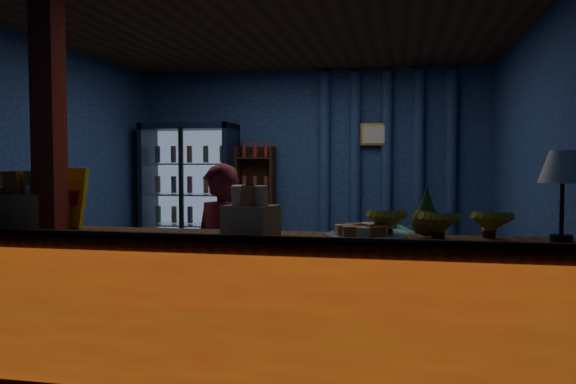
{
  "coord_description": "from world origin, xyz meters",
  "views": [
    {
      "loc": [
        1.17,
        -5.15,
        1.39
      ],
      "look_at": [
        0.18,
        -0.2,
        1.12
      ],
      "focal_mm": 35.0,
      "sensor_mm": 36.0,
      "label": 1
    }
  ],
  "objects_px": {
    "green_chair": "(376,255)",
    "table_lamp": "(563,170)",
    "pastry_tray": "(366,234)",
    "shopkeeper": "(221,260)"
  },
  "relations": [
    {
      "from": "green_chair",
      "to": "table_lamp",
      "type": "bearing_deg",
      "value": 98.17
    },
    {
      "from": "table_lamp",
      "to": "pastry_tray",
      "type": "bearing_deg",
      "value": -176.09
    },
    {
      "from": "pastry_tray",
      "to": "table_lamp",
      "type": "bearing_deg",
      "value": 3.91
    },
    {
      "from": "green_chair",
      "to": "table_lamp",
      "type": "xyz_separation_m",
      "value": [
        1.14,
        -3.12,
        1.01
      ]
    },
    {
      "from": "pastry_tray",
      "to": "table_lamp",
      "type": "distance_m",
      "value": 1.14
    },
    {
      "from": "pastry_tray",
      "to": "table_lamp",
      "type": "relative_size",
      "value": 0.94
    },
    {
      "from": "shopkeeper",
      "to": "table_lamp",
      "type": "distance_m",
      "value": 2.29
    },
    {
      "from": "shopkeeper",
      "to": "green_chair",
      "type": "xyz_separation_m",
      "value": [
        1.0,
        2.62,
        -0.36
      ]
    },
    {
      "from": "shopkeeper",
      "to": "table_lamp",
      "type": "relative_size",
      "value": 2.73
    },
    {
      "from": "pastry_tray",
      "to": "table_lamp",
      "type": "height_order",
      "value": "table_lamp"
    }
  ]
}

